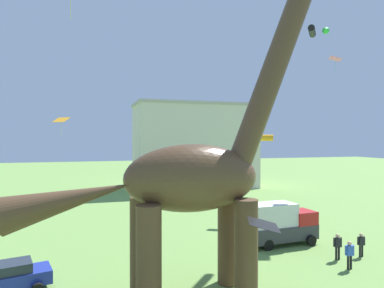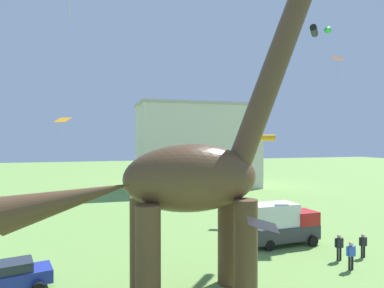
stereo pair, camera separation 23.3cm
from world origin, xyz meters
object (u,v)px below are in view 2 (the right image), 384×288
Objects in this scene: dinosaur_sculpture at (191,178)px; kite_near_low at (338,58)px; person_near_flyer at (351,253)px; person_watching_child at (363,243)px; kite_apex at (63,120)px; person_photographer at (339,245)px; kite_mid_center at (317,30)px; kite_high_left at (262,224)px; kite_far_right at (264,138)px; parked_sedan_left at (9,276)px; parked_box_truck at (281,223)px.

kite_near_low is (17.22, 10.10, 9.52)m from dinosaur_sculpture.
person_near_flyer is 1.07× the size of person_watching_child.
person_near_flyer is 20.62m from kite_apex.
person_photographer is at bearing -149.00° from person_near_flyer.
kite_apex is at bearing 179.20° from kite_mid_center.
kite_far_right is at bearing 61.47° from kite_high_left.
dinosaur_sculpture is at bearing -50.90° from kite_apex.
kite_apex is at bearing -175.60° from kite_near_low.
person_photographer is at bearing -16.60° from parked_sedan_left.
dinosaur_sculpture is 9.70× the size of person_near_flyer.
kite_apex is (-15.85, 1.72, 7.79)m from parked_box_truck.
person_photographer is (20.12, -1.14, 0.26)m from parked_sedan_left.
parked_box_truck reaches higher than parked_sedan_left.
person_near_flyer is 9.77m from kite_high_left.
kite_far_right is (1.56, 14.06, 7.22)m from person_near_flyer.
kite_apex is 20.02m from kite_far_right.
parked_box_truck is 3.51× the size of person_watching_child.
parked_box_truck is 17.74m from kite_apex.
kite_near_low is at bearing 55.95° from dinosaur_sculpture.
kite_mid_center reaches higher than person_near_flyer.
kite_apex reaches higher than person_near_flyer.
kite_mid_center is at bearing -79.99° from kite_far_right.
parked_box_truck is at bearing 9.80° from person_photographer.
kite_apex is at bearing -44.23° from person_watching_child.
kite_apex is at bearing 128.27° from kite_high_left.
kite_mid_center is at bearing -154.36° from person_near_flyer.
dinosaur_sculpture is 8.30× the size of kite_mid_center.
person_near_flyer is 18.54m from kite_near_low.
person_photographer reaches higher than person_near_flyer.
person_photographer is at bearing -128.72° from kite_near_low.
kite_apex is (-17.31, 7.45, 8.38)m from person_near_flyer.
person_watching_child is at bearing -50.17° from parked_box_truck.
dinosaur_sculpture is at bearing -34.67° from parked_sedan_left.
parked_sedan_left is 3.36× the size of kite_apex.
person_photographer is at bearing -68.79° from parked_box_truck.
person_watching_child is (22.10, -1.12, 0.18)m from parked_sedan_left.
kite_mid_center is (0.34, 5.56, 16.28)m from person_watching_child.
parked_box_truck reaches higher than person_watching_child.
kite_far_right is 1.10× the size of kite_high_left.
person_photographer is at bearing 37.81° from dinosaur_sculpture.
parked_sedan_left is (-9.07, 3.54, -5.34)m from dinosaur_sculpture.
person_near_flyer is (-0.45, -1.59, -0.00)m from person_photographer.
parked_box_truck is 4.28× the size of kite_apex.
person_near_flyer is 0.86× the size of kite_mid_center.
person_near_flyer is (19.67, -2.73, 0.25)m from parked_sedan_left.
kite_near_low is at bearing 0.65° from parked_sedan_left.
kite_mid_center is (2.77, 7.17, 16.21)m from person_near_flyer.
person_watching_child reaches higher than parked_sedan_left.
kite_apex is (-6.71, 8.26, 3.29)m from dinosaur_sculpture.
dinosaur_sculpture is 19.14m from kite_mid_center.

